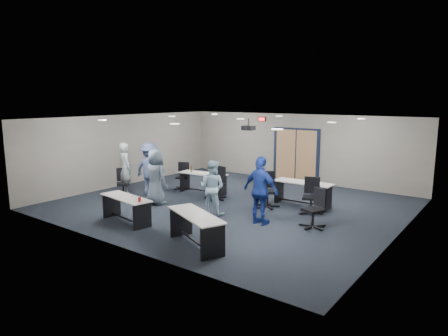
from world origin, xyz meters
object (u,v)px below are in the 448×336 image
Objects in this scene: chair_back_d at (311,196)px; person_lightblue at (212,187)px; chair_back_c at (268,190)px; person_gray at (126,169)px; table_back_right at (303,189)px; table_front_left at (126,205)px; table_front_right at (196,224)px; person_plaid at (156,177)px; table_back_left at (203,179)px; chair_back_b at (215,183)px; chair_back_a at (183,176)px; chair_loose_right at (313,208)px; person_navy at (261,191)px; person_back at (150,169)px; chair_loose_left at (123,183)px.

person_lightblue reaches higher than chair_back_d.
chair_back_c is 5.04m from person_gray.
table_back_right is at bearing -135.23° from person_lightblue.
person_gray reaches higher than table_front_left.
person_plaid reaches higher than table_front_right.
table_front_left is at bearing 118.57° from person_plaid.
table_back_left is (-0.50, 3.83, 0.01)m from table_front_left.
table_front_left is 0.99× the size of person_gray.
chair_back_b reaches higher than table_front_left.
person_lightblue is at bearing -156.11° from chair_back_c.
chair_back_a is 0.93× the size of chair_back_d.
chair_back_d reaches higher than chair_loose_right.
chair_back_b is at bearing -133.73° from person_gray.
table_back_right is at bearing 109.09° from table_front_right.
person_back is at bearing -0.58° from person_navy.
chair_loose_right is at bearing 84.73° from table_front_right.
chair_back_b is at bearing -42.16° from chair_back_a.
table_back_left is 4.16m from chair_back_d.
chair_loose_left reaches higher than table_front_right.
person_plaid is at bearing 175.22° from chair_back_c.
chair_back_c is at bearing -131.28° from person_lightblue.
person_back is (-4.77, 0.50, 0.00)m from person_navy.
chair_back_c reaches higher than chair_loose_left.
chair_loose_left is 0.52× the size of person_gray.
chair_back_c is 0.60× the size of person_back.
chair_back_c reaches higher than chair_back_b.
chair_loose_left is 0.51m from person_gray.
person_back is (-4.45, 2.76, 0.40)m from table_front_right.
chair_back_d is at bearing 53.97° from table_front_left.
table_front_left is 3.64m from person_navy.
table_front_right is at bearing 143.32° from person_back.
person_gray is 0.85m from person_back.
chair_back_b is 3.21m from person_gray.
person_gray is 1.00× the size of person_navy.
chair_back_b is 3.27m from chair_back_d.
table_back_left is 2.73m from chair_loose_left.
table_front_right is 5.25m from person_back.
table_back_left is at bearing -170.29° from chair_loose_right.
chair_back_a is 0.90× the size of chair_back_c.
chair_back_c is 3.52m from person_plaid.
table_front_left is 3.00m from chair_loose_left.
chair_back_c is 1.15× the size of chair_loose_left.
table_back_right is 2.84m from chair_back_b.
person_gray is 3.86m from person_lightblue.
chair_loose_right is (3.83, -0.81, -0.04)m from chair_back_b.
table_back_left is 3.94m from person_navy.
chair_loose_left is 0.55× the size of person_plaid.
chair_back_c is (1.89, 0.17, 0.00)m from chair_back_b.
chair_back_b is at bearing 150.24° from chair_back_c.
chair_loose_right is (0.57, -1.12, -0.02)m from chair_back_d.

